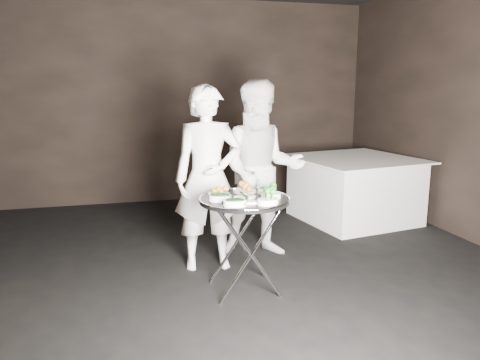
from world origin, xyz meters
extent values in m
cube|color=black|center=(0.00, 0.00, -0.03)|extent=(6.00, 7.00, 0.05)
cube|color=black|center=(0.00, 3.52, 1.50)|extent=(6.00, 0.05, 3.00)
cylinder|color=silver|center=(0.16, -0.15, 0.40)|extent=(0.55, 0.03, 0.80)
cylinder|color=silver|center=(0.16, -0.15, 0.40)|extent=(0.55, 0.03, 0.80)
cylinder|color=silver|center=(0.16, 0.27, 0.40)|extent=(0.55, 0.03, 0.80)
cylinder|color=silver|center=(0.16, 0.27, 0.40)|extent=(0.55, 0.03, 0.80)
cylinder|color=silver|center=(-0.07, 0.06, 0.77)|extent=(0.02, 0.46, 0.02)
cylinder|color=silver|center=(0.40, 0.06, 0.77)|extent=(0.02, 0.46, 0.02)
cylinder|color=black|center=(0.16, 0.06, 0.81)|extent=(0.76, 0.76, 0.03)
torus|color=silver|center=(0.16, 0.06, 0.82)|extent=(0.78, 0.78, 0.02)
cylinder|color=beige|center=(-0.02, 0.22, 0.83)|extent=(0.19, 0.19, 0.02)
cylinder|color=beige|center=(0.23, 0.28, 0.83)|extent=(0.20, 0.20, 0.02)
cylinder|color=white|center=(0.38, 0.18, 0.85)|extent=(0.12, 0.12, 0.05)
cylinder|color=silver|center=(-0.02, 0.22, 0.87)|extent=(0.13, 0.14, 0.01)
cylinder|color=silver|center=(0.21, 0.27, 0.87)|extent=(0.06, 0.18, 0.01)
cylinder|color=silver|center=(0.39, 0.19, 0.87)|extent=(0.07, 0.18, 0.01)
cylinder|color=silver|center=(-0.06, 0.01, 0.87)|extent=(0.16, 0.10, 0.01)
cylinder|color=silver|center=(0.38, 0.01, 0.87)|extent=(0.11, 0.16, 0.01)
cylinder|color=silver|center=(0.16, 0.07, 0.87)|extent=(0.08, 0.17, 0.01)
imported|color=white|center=(-0.03, 0.68, 0.88)|extent=(0.67, 0.46, 1.77)
imported|color=white|center=(0.57, 0.87, 0.91)|extent=(1.01, 0.86, 1.81)
cube|color=white|center=(2.13, 1.79, 0.40)|extent=(1.29, 1.29, 0.81)
cube|color=white|center=(2.13, 1.79, 0.82)|extent=(1.45, 1.45, 0.02)
camera|label=1|loc=(-0.84, -3.62, 1.76)|focal=35.00mm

